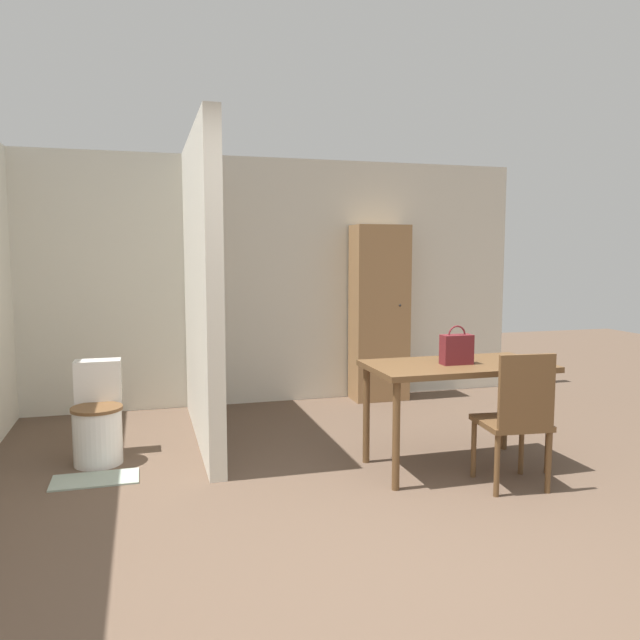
{
  "coord_description": "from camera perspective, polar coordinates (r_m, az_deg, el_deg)",
  "views": [
    {
      "loc": [
        -1.15,
        -2.6,
        1.54
      ],
      "look_at": [
        0.06,
        1.65,
        1.07
      ],
      "focal_mm": 35.0,
      "sensor_mm": 36.0,
      "label": 1
    }
  ],
  "objects": [
    {
      "name": "wooden_chair",
      "position": [
        4.29,
        17.54,
        -8.38
      ],
      "size": [
        0.45,
        0.45,
        0.91
      ],
      "rotation": [
        0.0,
        0.0,
        -0.1
      ],
      "color": "brown",
      "rests_on": "ground_plane"
    },
    {
      "name": "handbag",
      "position": [
        4.49,
        12.38,
        -2.6
      ],
      "size": [
        0.22,
        0.1,
        0.28
      ],
      "color": "maroon",
      "rests_on": "dining_table"
    },
    {
      "name": "wall_back",
      "position": [
        6.45,
        -5.57,
        3.5
      ],
      "size": [
        5.62,
        0.12,
        2.5
      ],
      "color": "beige",
      "rests_on": "ground_plane"
    },
    {
      "name": "bath_mat",
      "position": [
        4.65,
        -19.86,
        -13.55
      ],
      "size": [
        0.57,
        0.3,
        0.01
      ],
      "color": "#99A899",
      "rests_on": "ground_plane"
    },
    {
      "name": "dining_table",
      "position": [
        4.56,
        12.39,
        -4.95
      ],
      "size": [
        1.28,
        0.68,
        0.76
      ],
      "color": "brown",
      "rests_on": "ground_plane"
    },
    {
      "name": "partition_wall",
      "position": [
        5.22,
        -10.86,
        2.8
      ],
      "size": [
        0.12,
        2.17,
        2.5
      ],
      "color": "beige",
      "rests_on": "ground_plane"
    },
    {
      "name": "wooden_cabinet",
      "position": [
        6.57,
        5.44,
        0.63
      ],
      "size": [
        0.58,
        0.36,
        1.83
      ],
      "color": "#997047",
      "rests_on": "ground_plane"
    },
    {
      "name": "ground_plane",
      "position": [
        3.24,
        7.61,
        -22.41
      ],
      "size": [
        16.0,
        16.0,
        0.0
      ],
      "primitive_type": "plane",
      "color": "brown"
    },
    {
      "name": "toilet",
      "position": [
        4.96,
        -19.65,
        -8.58
      ],
      "size": [
        0.37,
        0.52,
        0.73
      ],
      "color": "white",
      "rests_on": "ground_plane"
    }
  ]
}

